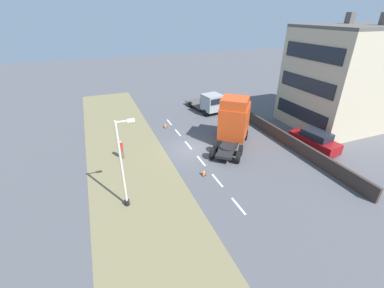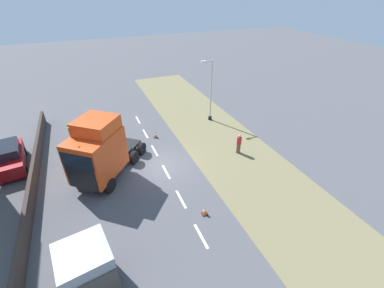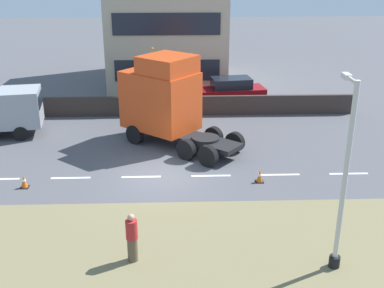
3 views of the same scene
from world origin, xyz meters
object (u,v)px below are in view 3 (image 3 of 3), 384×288
(parked_car, at_px, (230,93))
(traffic_cone_trailing, at_px, (260,176))
(lorry_cab, at_px, (164,100))
(flatbed_truck, at_px, (11,111))
(pedestrian, at_px, (132,238))
(traffic_cone_lead, at_px, (24,182))
(lamp_post, at_px, (343,188))

(parked_car, distance_m, traffic_cone_trailing, 11.50)
(lorry_cab, bearing_deg, parked_car, 6.65)
(parked_car, bearing_deg, flatbed_truck, 103.58)
(traffic_cone_trailing, bearing_deg, pedestrian, 137.88)
(flatbed_truck, relative_size, parked_car, 1.34)
(pedestrian, bearing_deg, traffic_cone_lead, 42.85)
(lorry_cab, xyz_separation_m, traffic_cone_lead, (-5.27, 6.03, -2.08))
(flatbed_truck, height_order, lamp_post, lamp_post)
(lamp_post, distance_m, traffic_cone_lead, 13.42)
(parked_car, xyz_separation_m, lamp_post, (-17.73, -1.48, 1.86))
(pedestrian, bearing_deg, flatbed_truck, 31.90)
(lorry_cab, height_order, flatbed_truck, lorry_cab)
(parked_car, relative_size, traffic_cone_lead, 8.31)
(flatbed_truck, distance_m, traffic_cone_trailing, 14.41)
(parked_car, xyz_separation_m, pedestrian, (-17.22, 5.08, -0.09))
(lorry_cab, relative_size, lamp_post, 1.05)
(flatbed_truck, distance_m, lamp_post, 19.14)
(lorry_cab, distance_m, flatbed_truck, 8.68)
(pedestrian, xyz_separation_m, traffic_cone_trailing, (5.73, -5.18, -0.57))
(lorry_cab, distance_m, parked_car, 7.78)
(flatbed_truck, relative_size, lamp_post, 1.04)
(parked_car, height_order, lamp_post, lamp_post)
(lorry_cab, bearing_deg, lamp_post, -113.49)
(flatbed_truck, xyz_separation_m, lamp_post, (-12.77, -14.18, 1.43))
(pedestrian, bearing_deg, parked_car, -16.43)
(lorry_cab, height_order, traffic_cone_trailing, lorry_cab)
(pedestrian, bearing_deg, lamp_post, -94.50)
(flatbed_truck, xyz_separation_m, pedestrian, (-12.25, -7.63, -0.52))
(lorry_cab, relative_size, pedestrian, 3.74)
(lamp_post, distance_m, traffic_cone_trailing, 6.88)
(flatbed_truck, bearing_deg, traffic_cone_trailing, 54.06)
(lamp_post, height_order, traffic_cone_trailing, lamp_post)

